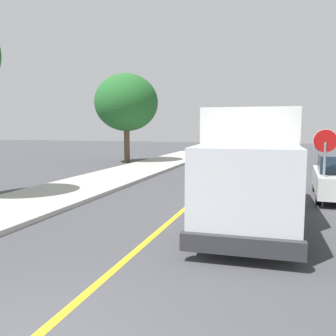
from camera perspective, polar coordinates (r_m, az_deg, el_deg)
name	(u,v)px	position (r m, az deg, el deg)	size (l,w,h in m)	color
centre_line_yellow	(197,198)	(13.69, 4.74, -4.83)	(0.16, 56.00, 0.01)	gold
box_truck	(250,159)	(10.67, 13.14, 1.35)	(2.67, 7.27, 3.20)	silver
parked_car_near	(254,167)	(17.60, 13.68, 0.14)	(1.86, 4.42, 1.67)	silver
parked_car_mid	(268,156)	(24.25, 15.75, 1.80)	(1.89, 4.44, 1.67)	#B7B7BC
parked_car_far	(273,151)	(29.75, 16.56, 2.62)	(2.00, 4.48, 1.67)	#2D4793
parked_car_furthest	(270,147)	(36.57, 16.06, 3.32)	(1.91, 4.45, 1.67)	#4C564C
stop_sign	(325,153)	(13.12, 23.94, 2.29)	(0.80, 0.10, 2.65)	gray
street_tree_down_block	(126,103)	(27.25, -6.73, 10.41)	(4.77, 4.77, 6.71)	brown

